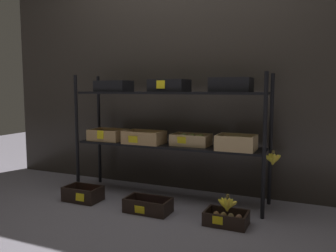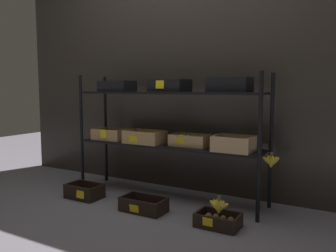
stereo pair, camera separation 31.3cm
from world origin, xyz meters
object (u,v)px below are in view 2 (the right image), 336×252
crate_ground_kiwi (218,221)px  crate_ground_apple_red (85,192)px  display_rack (169,120)px  banana_bunch_loose (219,206)px  crate_ground_plum (144,206)px

crate_ground_kiwi → crate_ground_apple_red: bearing=179.1°
display_rack → banana_bunch_loose: (0.65, -0.42, -0.56)m
crate_ground_apple_red → crate_ground_kiwi: 1.32m
display_rack → crate_ground_kiwi: (0.65, -0.41, -0.68)m
crate_ground_plum → banana_bunch_loose: (0.66, -0.00, 0.12)m
crate_ground_apple_red → crate_ground_plum: (0.67, -0.02, -0.01)m
banana_bunch_loose → crate_ground_plum: bearing=179.7°
crate_ground_apple_red → crate_ground_plum: crate_ground_apple_red is taller
crate_ground_apple_red → crate_ground_kiwi: size_ratio=1.04×
display_rack → crate_ground_kiwi: bearing=-32.7°
banana_bunch_loose → crate_ground_kiwi: bearing=139.2°
display_rack → crate_ground_apple_red: (-0.67, -0.39, -0.67)m
display_rack → crate_ground_apple_red: display_rack is taller
crate_ground_plum → crate_ground_kiwi: (0.65, 0.00, -0.00)m
display_rack → crate_ground_kiwi: size_ratio=6.01×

